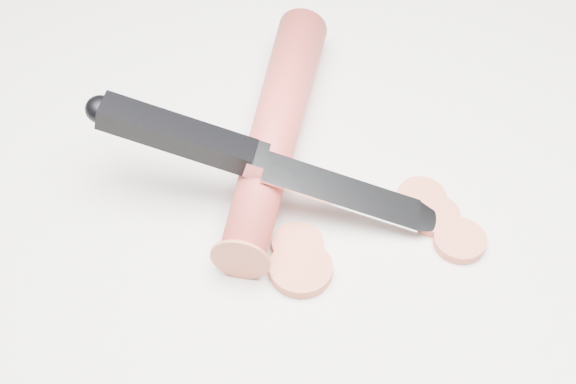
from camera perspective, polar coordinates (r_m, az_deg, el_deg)
ground at (r=0.52m, az=3.44°, el=1.14°), size 2.40×2.40×0.00m
carrot at (r=0.52m, az=-0.88°, el=4.48°), size 0.16×0.18×0.03m
carrot_slice_0 at (r=0.48m, az=0.68°, el=-3.79°), size 0.03×0.03×0.01m
carrot_slice_1 at (r=0.50m, az=10.43°, el=-1.67°), size 0.03×0.03×0.01m
carrot_slice_2 at (r=0.51m, az=9.46°, el=-0.38°), size 0.03×0.03×0.01m
carrot_slice_3 at (r=0.47m, az=0.92°, el=-5.50°), size 0.04×0.04×0.01m
carrot_slice_4 at (r=0.49m, az=12.11°, el=-3.41°), size 0.03×0.03×0.01m
kitchen_knife at (r=0.48m, az=-0.68°, el=2.04°), size 0.19×0.17×0.07m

